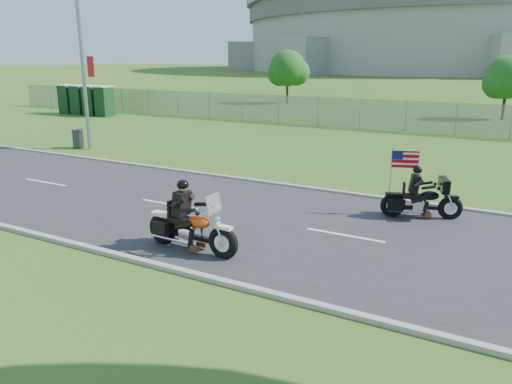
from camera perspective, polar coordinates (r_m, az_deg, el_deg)
The scene contains 16 objects.
ground at distance 15.43m, azimuth -4.05°, elevation -2.59°, with size 420.00×420.00×0.00m, color #234B17.
road at distance 15.42m, azimuth -4.05°, elevation -2.52°, with size 120.00×8.00×0.04m, color #28282B.
curb_north at distance 18.80m, azimuth 2.67°, elevation 0.88°, with size 120.00×0.18×0.12m, color #9E9B93.
curb_south at distance 12.43m, azimuth -14.33°, elevation -7.35°, with size 120.00×0.18×0.12m, color #9E9B93.
fence at distance 35.02m, azimuth 7.04°, elevation 9.12°, with size 60.00×0.03×2.00m, color gray.
stadium at distance 184.74m, azimuth 21.27°, elevation 17.75°, with size 140.40×140.40×29.20m.
streetlight at distance 27.28m, azimuth -19.08°, elevation 16.45°, with size 0.90×2.46×10.00m.
porta_toilet_a at distance 42.11m, azimuth -16.94°, elevation 9.82°, with size 1.10×1.10×2.30m, color #103415.
porta_toilet_b at distance 43.12m, azimuth -18.26°, elevation 9.83°, with size 1.10×1.10×2.30m, color #103415.
porta_toilet_c at distance 44.15m, azimuth -19.52°, elevation 9.84°, with size 1.10×1.10×2.30m, color #103415.
porta_toilet_d at distance 45.20m, azimuth -20.73°, elevation 9.84°, with size 1.10×1.10×2.30m, color #103415.
tree_fence_near at distance 42.40m, azimuth 26.83°, elevation 11.37°, with size 3.52×3.28×4.75m.
tree_fence_mid at distance 51.30m, azimuth 3.70°, elevation 13.73°, with size 3.96×3.69×5.30m.
motorcycle_lead at distance 12.51m, azimuth -7.54°, elevation -4.24°, with size 2.74×0.70×1.84m.
motorcycle_follow at distance 15.67m, azimuth 18.37°, elevation -0.97°, with size 2.31×1.18×2.00m.
trash_can at distance 28.02m, azimuth -19.68°, elevation 5.72°, with size 0.55×0.55×0.96m, color #3F3F45.
Camera 1 is at (8.05, -12.28, 4.75)m, focal length 35.00 mm.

